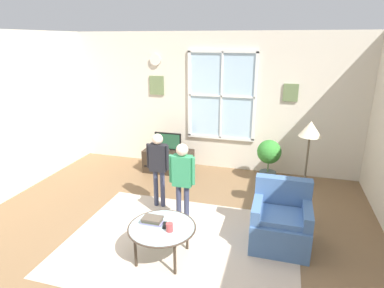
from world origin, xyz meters
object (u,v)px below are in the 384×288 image
(television, at_px, (168,141))
(armchair, at_px, (281,222))
(remote_near_books, at_px, (165,225))
(floor_lamp, at_px, (309,139))
(tv_stand, at_px, (168,161))
(person_black_shirt, at_px, (158,162))
(coffee_table, at_px, (162,228))
(potted_plant_by_window, at_px, (269,157))
(person_green_shirt, at_px, (182,176))
(book_stack, at_px, (152,220))
(cup, at_px, (170,227))

(television, relative_size, armchair, 0.64)
(remote_near_books, xyz_separation_m, floor_lamp, (1.70, 1.35, 0.87))
(tv_stand, xyz_separation_m, television, (0.00, -0.00, 0.44))
(armchair, distance_m, floor_lamp, 1.23)
(remote_near_books, bearing_deg, person_black_shirt, 114.48)
(armchair, bearing_deg, coffee_table, -153.09)
(potted_plant_by_window, bearing_deg, remote_near_books, -112.55)
(coffee_table, xyz_separation_m, person_green_shirt, (0.02, 0.81, 0.38))
(armchair, height_order, remote_near_books, armchair)
(book_stack, relative_size, person_black_shirt, 0.21)
(tv_stand, distance_m, coffee_table, 2.84)
(person_black_shirt, bearing_deg, book_stack, -72.25)
(coffee_table, bearing_deg, remote_near_books, 43.93)
(armchair, bearing_deg, television, 139.79)
(tv_stand, bearing_deg, armchair, -40.25)
(remote_near_books, bearing_deg, armchair, 26.50)
(potted_plant_by_window, bearing_deg, cup, -110.15)
(cup, distance_m, person_green_shirt, 0.93)
(floor_lamp, bearing_deg, television, 153.34)
(television, bearing_deg, potted_plant_by_window, 1.07)
(person_black_shirt, bearing_deg, tv_stand, 104.01)
(book_stack, height_order, floor_lamp, floor_lamp)
(coffee_table, height_order, cup, cup)
(book_stack, bearing_deg, armchair, 23.21)
(armchair, height_order, floor_lamp, floor_lamp)
(coffee_table, xyz_separation_m, cup, (0.13, -0.06, 0.08))
(tv_stand, bearing_deg, television, -90.00)
(floor_lamp, bearing_deg, armchair, -114.50)
(cup, distance_m, remote_near_books, 0.14)
(book_stack, bearing_deg, potted_plant_by_window, 64.18)
(tv_stand, distance_m, television, 0.44)
(book_stack, bearing_deg, remote_near_books, -7.52)
(television, relative_size, remote_near_books, 4.00)
(floor_lamp, bearing_deg, person_black_shirt, -177.12)
(coffee_table, height_order, floor_lamp, floor_lamp)
(television, xyz_separation_m, potted_plant_by_window, (2.04, 0.04, -0.15))
(cup, height_order, floor_lamp, floor_lamp)
(book_stack, bearing_deg, person_green_shirt, 77.91)
(tv_stand, distance_m, armchair, 3.04)
(coffee_table, bearing_deg, floor_lamp, 38.53)
(television, bearing_deg, cup, -69.73)
(tv_stand, height_order, remote_near_books, tv_stand)
(television, xyz_separation_m, armchair, (2.32, -1.96, -0.35))
(potted_plant_by_window, height_order, floor_lamp, floor_lamp)
(television, relative_size, person_black_shirt, 0.44)
(armchair, xyz_separation_m, person_black_shirt, (-1.97, 0.54, 0.47))
(television, bearing_deg, coffee_table, -71.67)
(remote_near_books, bearing_deg, coffee_table, -136.07)
(tv_stand, relative_size, armchair, 1.17)
(coffee_table, xyz_separation_m, book_stack, (-0.15, 0.05, 0.06))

